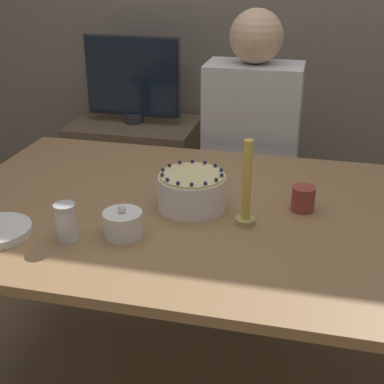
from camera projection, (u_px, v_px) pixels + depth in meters
dining_table at (200, 234)px, 1.72m from camera, size 1.64×1.06×0.73m
cake at (192, 191)px, 1.67m from camera, size 0.21×0.21×0.13m
sugar_bowl at (123, 224)px, 1.51m from camera, size 0.11×0.11×0.10m
sugar_shaker at (66, 222)px, 1.48m from camera, size 0.06×0.06×0.11m
candle at (247, 191)px, 1.55m from camera, size 0.06×0.06×0.26m
cup at (303, 199)px, 1.66m from camera, size 0.07×0.07×0.08m
person_man_blue_shirt at (250, 175)px, 2.39m from camera, size 0.40×0.34×1.27m
side_cabinet at (137, 177)px, 2.99m from camera, size 0.66×0.45×0.63m
tv_monitor at (132, 79)px, 2.76m from camera, size 0.51×0.10×0.45m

